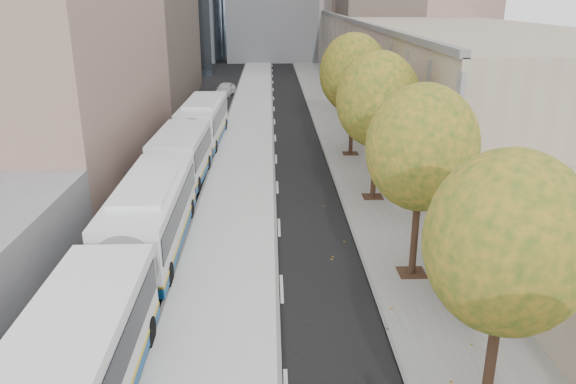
{
  "coord_description": "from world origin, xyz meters",
  "views": [
    {
      "loc": [
        -2.01,
        -7.01,
        10.61
      ],
      "look_at": [
        -1.28,
        16.06,
        2.5
      ],
      "focal_mm": 35.0,
      "sensor_mm": 36.0,
      "label": 1
    }
  ],
  "objects_px": {
    "bus_near": "(131,255)",
    "distant_car": "(225,89)",
    "bus_far": "(195,133)",
    "bus_shelter": "(488,246)"
  },
  "relations": [
    {
      "from": "bus_far",
      "to": "distant_car",
      "type": "height_order",
      "value": "bus_far"
    },
    {
      "from": "bus_shelter",
      "to": "bus_near",
      "type": "bearing_deg",
      "value": 176.6
    },
    {
      "from": "bus_far",
      "to": "bus_shelter",
      "type": "bearing_deg",
      "value": -55.67
    },
    {
      "from": "bus_near",
      "to": "distant_car",
      "type": "xyz_separation_m",
      "value": [
        0.15,
        44.35,
        -0.92
      ]
    },
    {
      "from": "bus_near",
      "to": "distant_car",
      "type": "distance_m",
      "value": 44.36
    },
    {
      "from": "bus_far",
      "to": "distant_car",
      "type": "bearing_deg",
      "value": 91.06
    },
    {
      "from": "bus_shelter",
      "to": "bus_near",
      "type": "distance_m",
      "value": 12.9
    },
    {
      "from": "bus_near",
      "to": "distant_car",
      "type": "height_order",
      "value": "bus_near"
    },
    {
      "from": "bus_shelter",
      "to": "distant_car",
      "type": "xyz_separation_m",
      "value": [
        -12.71,
        45.11,
        -1.48
      ]
    },
    {
      "from": "bus_shelter",
      "to": "distant_car",
      "type": "bearing_deg",
      "value": 105.74
    }
  ]
}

